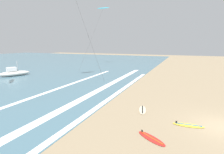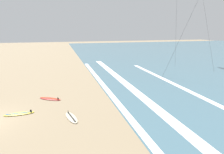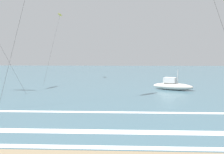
% 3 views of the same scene
% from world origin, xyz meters
% --- Properties ---
extents(wave_foam_shoreline, '(39.90, 0.54, 0.01)m').
position_xyz_m(wave_foam_shoreline, '(-0.93, 10.07, 0.01)').
color(wave_foam_shoreline, white).
rests_on(wave_foam_shoreline, ocean_surface).
extents(wave_foam_mid_break, '(46.84, 0.91, 0.01)m').
position_xyz_m(wave_foam_mid_break, '(0.36, 12.69, 0.01)').
color(wave_foam_mid_break, white).
rests_on(wave_foam_mid_break, ocean_surface).
extents(wave_foam_outer_break, '(36.97, 0.60, 0.01)m').
position_xyz_m(wave_foam_outer_break, '(1.41, 17.95, 0.01)').
color(wave_foam_outer_break, white).
rests_on(wave_foam_outer_break, ocean_surface).
extents(surfboard_near_water, '(0.75, 2.14, 0.25)m').
position_xyz_m(surfboard_near_water, '(-0.69, 2.37, 0.05)').
color(surfboard_near_water, yellow).
rests_on(surfboard_near_water, ground).
extents(surfboard_left_pile, '(1.64, 2.09, 0.25)m').
position_xyz_m(surfboard_left_pile, '(-3.47, 4.48, 0.05)').
color(surfboard_left_pile, red).
rests_on(surfboard_left_pile, ground).
extents(surfboard_foreground_flat, '(2.18, 1.06, 0.25)m').
position_xyz_m(surfboard_foreground_flat, '(0.94, 6.07, 0.05)').
color(surfboard_foreground_flat, beige).
rests_on(surfboard_foreground_flat, ground).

